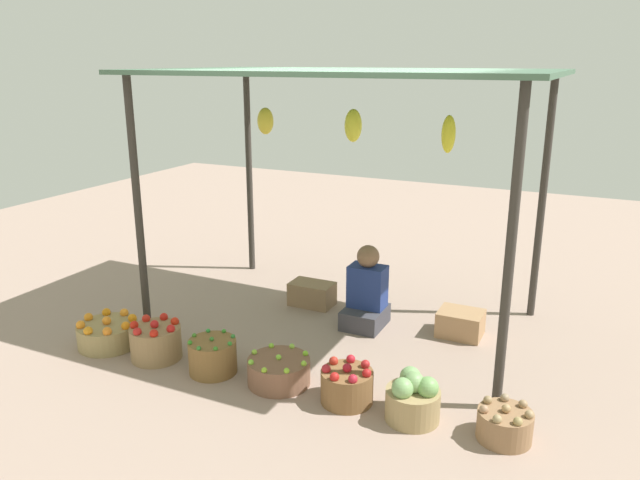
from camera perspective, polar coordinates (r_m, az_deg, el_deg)
The scene contains 12 objects.
ground_plane at distance 5.94m, azimuth 2.23°, elevation -7.50°, with size 14.00×14.00×0.00m, color gray.
market_stall_structure at distance 5.43m, azimuth 2.45°, elevation 13.67°, with size 3.50×2.16×2.33m.
vendor_person at distance 5.74m, azimuth 4.35°, elevation -5.16°, with size 0.36×0.44×0.78m.
basket_oranges at distance 5.72m, azimuth -19.16°, elevation -8.24°, with size 0.52×0.52×0.27m.
basket_red_tomatoes at distance 5.36m, azimuth -15.06°, elevation -9.13°, with size 0.42×0.42×0.34m.
basket_green_chilies at distance 5.04m, azimuth -9.98°, elevation -10.61°, with size 0.38×0.38×0.31m.
basket_limes at distance 4.84m, azimuth -3.85°, elevation -12.08°, with size 0.49×0.49×0.24m.
basket_red_apples at distance 4.58m, azimuth 2.52°, elevation -13.38°, with size 0.39×0.39×0.31m.
basket_cabbages at distance 4.41m, azimuth 8.65°, elevation -14.41°, with size 0.38×0.38×0.36m.
basket_potatoes at distance 4.37m, azimuth 16.84°, elevation -16.13°, with size 0.36×0.36×0.26m.
wooden_crate_near_vendor at distance 6.25m, azimuth -0.75°, elevation -5.04°, with size 0.44×0.27×0.24m, color #8F6F4F.
wooden_crate_stacked_rear at distance 5.73m, azimuth 12.96°, elevation -7.58°, with size 0.39×0.32×0.23m, color #A87E56.
Camera 1 is at (2.13, -4.99, 2.41)m, focal length 34.32 mm.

